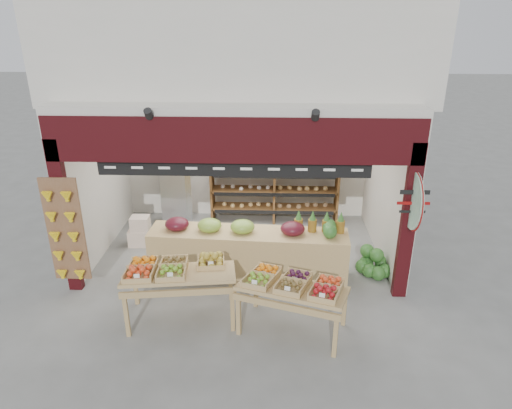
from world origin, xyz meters
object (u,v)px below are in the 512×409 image
(cardboard_stack, at_px, (152,234))
(mid_counter, at_px, (248,252))
(display_table_right, at_px, (293,285))
(back_shelving, at_px, (275,173))
(refrigerator, at_px, (176,185))
(watermelon_pile, at_px, (373,264))
(display_table_left, at_px, (172,271))

(cardboard_stack, distance_m, mid_counter, 2.33)
(cardboard_stack, height_order, display_table_right, display_table_right)
(back_shelving, relative_size, refrigerator, 1.73)
(back_shelving, bearing_deg, cardboard_stack, -152.97)
(display_table_right, bearing_deg, mid_counter, 116.28)
(cardboard_stack, height_order, mid_counter, mid_counter)
(display_table_right, relative_size, watermelon_pile, 2.62)
(refrigerator, height_order, display_table_right, refrigerator)
(display_table_right, bearing_deg, refrigerator, 122.47)
(display_table_right, bearing_deg, cardboard_stack, 136.39)
(mid_counter, xyz_separation_m, watermelon_pile, (2.27, 0.15, -0.29))
(display_table_right, bearing_deg, display_table_left, 171.61)
(watermelon_pile, bearing_deg, mid_counter, -176.19)
(cardboard_stack, height_order, watermelon_pile, cardboard_stack)
(refrigerator, distance_m, display_table_right, 4.64)
(cardboard_stack, distance_m, display_table_right, 3.86)
(refrigerator, bearing_deg, cardboard_stack, -116.55)
(refrigerator, xyz_separation_m, cardboard_stack, (-0.28, -1.28, -0.59))
(display_table_right, distance_m, watermelon_pile, 2.33)
(cardboard_stack, xyz_separation_m, mid_counter, (2.02, -1.13, 0.24))
(cardboard_stack, relative_size, display_table_left, 0.55)
(back_shelving, relative_size, cardboard_stack, 2.97)
(mid_counter, distance_m, display_table_right, 1.71)
(back_shelving, height_order, display_table_right, back_shelving)
(back_shelving, distance_m, cardboard_stack, 2.94)
(cardboard_stack, relative_size, watermelon_pile, 1.46)
(back_shelving, bearing_deg, display_table_right, -85.95)
(cardboard_stack, distance_m, display_table_left, 2.62)
(refrigerator, relative_size, mid_counter, 0.47)
(refrigerator, xyz_separation_m, display_table_right, (2.49, -3.92, -0.05))
(mid_counter, relative_size, display_table_right, 2.04)
(cardboard_stack, xyz_separation_m, display_table_left, (0.96, -2.37, 0.58))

